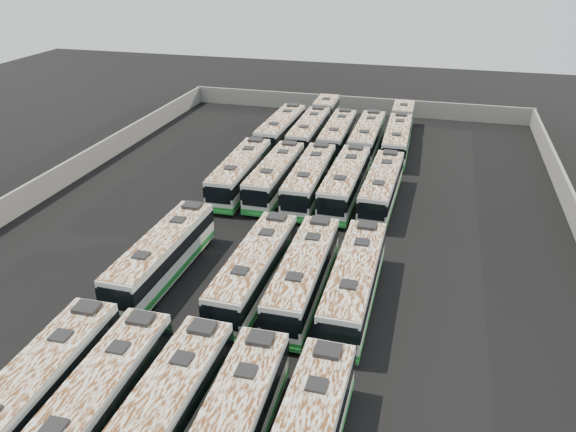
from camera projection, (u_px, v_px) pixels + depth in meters
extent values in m
plane|color=black|center=(281.00, 236.00, 43.93)|extent=(140.00, 140.00, 0.00)
cube|color=slate|center=(355.00, 105.00, 74.92)|extent=(45.20, 0.30, 2.20)
cube|color=slate|center=(34.00, 193.00, 48.67)|extent=(0.30, 73.20, 2.20)
cube|color=#BABCB6|center=(33.00, 395.00, 26.15)|extent=(2.70, 11.80, 2.69)
cube|color=#1E742D|center=(38.00, 411.00, 26.59)|extent=(2.75, 11.85, 0.41)
cube|color=black|center=(31.00, 388.00, 25.96)|extent=(2.76, 11.86, 0.90)
cube|color=silver|center=(27.00, 372.00, 25.55)|extent=(2.65, 11.57, 0.07)
cube|color=black|center=(61.00, 336.00, 27.76)|extent=(0.95, 0.95, 0.14)
cube|color=black|center=(87.00, 308.00, 29.79)|extent=(1.30, 1.10, 0.25)
cylinder|color=black|center=(65.00, 359.00, 30.18)|extent=(0.30, 0.99, 0.98)
cylinder|color=black|center=(100.00, 365.00, 29.73)|extent=(0.30, 0.99, 0.98)
cube|color=#BABCB6|center=(94.00, 408.00, 25.48)|extent=(2.57, 11.56, 2.64)
cube|color=#1E742D|center=(97.00, 423.00, 25.90)|extent=(2.62, 11.61, 0.40)
cube|color=black|center=(92.00, 400.00, 25.28)|extent=(2.63, 11.62, 0.88)
cube|color=silver|center=(89.00, 385.00, 24.88)|extent=(2.52, 11.33, 0.07)
cube|color=black|center=(54.00, 426.00, 22.63)|extent=(0.93, 0.93, 0.13)
cube|color=black|center=(118.00, 347.00, 27.05)|extent=(0.93, 0.93, 0.13)
cube|color=black|center=(141.00, 319.00, 29.03)|extent=(1.26, 1.07, 0.25)
cylinder|color=black|center=(118.00, 370.00, 29.43)|extent=(0.28, 0.96, 0.96)
cylinder|color=black|center=(154.00, 377.00, 28.98)|extent=(0.28, 0.96, 0.96)
cube|color=#BABCB6|center=(159.00, 423.00, 24.63)|extent=(2.61, 11.83, 2.70)
cube|color=black|center=(158.00, 415.00, 24.43)|extent=(2.67, 11.89, 0.90)
cube|color=silver|center=(156.00, 399.00, 24.02)|extent=(2.56, 11.60, 0.07)
cube|color=black|center=(182.00, 358.00, 26.22)|extent=(0.95, 0.95, 0.14)
cube|color=black|center=(202.00, 327.00, 28.24)|extent=(1.29, 1.10, 0.26)
cylinder|color=black|center=(178.00, 381.00, 28.68)|extent=(0.29, 0.99, 0.98)
cylinder|color=black|center=(216.00, 389.00, 28.16)|extent=(0.29, 0.99, 0.98)
cube|color=black|center=(229.00, 429.00, 23.77)|extent=(2.75, 11.70, 0.89)
cube|color=silver|center=(228.00, 413.00, 23.36)|extent=(2.63, 11.41, 0.07)
cube|color=black|center=(246.00, 371.00, 25.54)|extent=(0.94, 0.94, 0.14)
cube|color=black|center=(260.00, 339.00, 27.54)|extent=(1.28, 1.09, 0.25)
cylinder|color=black|center=(235.00, 393.00, 27.93)|extent=(0.29, 0.97, 0.97)
cylinder|color=black|center=(275.00, 400.00, 27.49)|extent=(0.29, 0.97, 0.97)
cube|color=silver|center=(302.00, 430.00, 22.53)|extent=(2.48, 11.45, 0.07)
cube|color=black|center=(317.00, 385.00, 24.71)|extent=(0.93, 0.93, 0.14)
cube|color=black|center=(328.00, 351.00, 26.70)|extent=(1.27, 1.08, 0.25)
cylinder|color=black|center=(300.00, 406.00, 27.13)|extent=(0.28, 0.97, 0.97)
cylinder|color=black|center=(342.00, 415.00, 26.63)|extent=(0.28, 0.97, 0.97)
cube|color=#BABCB6|center=(163.00, 256.00, 37.78)|extent=(2.62, 11.74, 2.68)
cube|color=#1E742D|center=(164.00, 268.00, 38.21)|extent=(2.67, 11.79, 0.41)
cube|color=black|center=(162.00, 250.00, 37.58)|extent=(2.68, 11.80, 0.90)
cube|color=black|center=(115.00, 300.00, 32.57)|extent=(2.15, 0.09, 1.41)
cube|color=#1E742D|center=(118.00, 321.00, 33.23)|extent=(2.44, 0.14, 0.27)
cube|color=silver|center=(161.00, 238.00, 37.18)|extent=(2.57, 11.50, 0.07)
cube|color=black|center=(141.00, 255.00, 34.91)|extent=(0.94, 0.94, 0.14)
cube|color=black|center=(178.00, 220.00, 39.36)|extent=(0.94, 0.94, 0.14)
cube|color=black|center=(192.00, 206.00, 41.35)|extent=(1.28, 1.09, 0.25)
cylinder|color=black|center=(122.00, 298.00, 35.33)|extent=(0.29, 0.98, 0.98)
cylinder|color=black|center=(152.00, 304.00, 34.81)|extent=(0.29, 0.98, 0.98)
cylinder|color=black|center=(175.00, 243.00, 41.80)|extent=(0.29, 0.98, 0.98)
cylinder|color=black|center=(201.00, 247.00, 41.28)|extent=(0.29, 0.98, 0.98)
cube|color=#BABCB6|center=(255.00, 270.00, 36.16)|extent=(2.62, 11.63, 2.66)
cube|color=#1E742D|center=(255.00, 283.00, 36.59)|extent=(2.67, 11.68, 0.41)
cube|color=black|center=(254.00, 264.00, 35.97)|extent=(2.68, 11.69, 0.89)
cube|color=black|center=(220.00, 318.00, 31.01)|extent=(2.13, 0.10, 1.40)
cube|color=#1E742D|center=(221.00, 339.00, 31.66)|extent=(2.42, 0.14, 0.27)
cube|color=silver|center=(254.00, 252.00, 35.57)|extent=(2.57, 11.40, 0.07)
cube|color=black|center=(240.00, 271.00, 33.32)|extent=(0.93, 0.93, 0.14)
cube|color=black|center=(267.00, 232.00, 37.72)|extent=(0.93, 0.93, 0.14)
cube|color=black|center=(277.00, 217.00, 39.70)|extent=(1.27, 1.08, 0.25)
cylinder|color=black|center=(219.00, 315.00, 33.74)|extent=(0.29, 0.97, 0.97)
cylinder|color=black|center=(251.00, 321.00, 33.22)|extent=(0.29, 0.97, 0.97)
cylinder|color=black|center=(258.00, 256.00, 40.14)|extent=(0.29, 0.97, 0.97)
cylinder|color=black|center=(286.00, 260.00, 39.63)|extent=(0.29, 0.97, 0.97)
cube|color=#BABCB6|center=(304.00, 275.00, 35.57)|extent=(2.52, 11.63, 2.66)
cube|color=#1E742D|center=(304.00, 288.00, 36.00)|extent=(2.57, 11.68, 0.41)
cube|color=black|center=(304.00, 269.00, 35.38)|extent=(2.58, 11.69, 0.89)
cube|color=black|center=(279.00, 326.00, 30.37)|extent=(2.13, 0.08, 1.40)
cube|color=#1E742D|center=(279.00, 348.00, 31.02)|extent=(2.42, 0.12, 0.27)
cube|color=silver|center=(304.00, 257.00, 34.98)|extent=(2.47, 11.40, 0.07)
cube|color=black|center=(294.00, 277.00, 32.71)|extent=(0.93, 0.93, 0.14)
cube|color=black|center=(313.00, 237.00, 37.15)|extent=(0.93, 0.93, 0.14)
cube|color=black|center=(320.00, 221.00, 39.15)|extent=(1.27, 1.08, 0.25)
cylinder|color=black|center=(272.00, 322.00, 33.10)|extent=(0.28, 0.97, 0.97)
cylinder|color=black|center=(306.00, 328.00, 32.63)|extent=(0.28, 0.97, 0.97)
cylinder|color=black|center=(301.00, 260.00, 39.56)|extent=(0.28, 0.97, 0.97)
cylinder|color=black|center=(330.00, 264.00, 39.09)|extent=(0.28, 0.97, 0.97)
cube|color=#BABCB6|center=(354.00, 282.00, 34.77)|extent=(2.47, 11.80, 2.70)
cube|color=#1E742D|center=(354.00, 296.00, 35.21)|extent=(2.52, 11.85, 0.41)
cube|color=black|center=(355.00, 276.00, 34.57)|extent=(2.53, 11.86, 0.90)
cube|color=black|center=(337.00, 337.00, 29.50)|extent=(2.16, 0.06, 1.43)
cube|color=#1E742D|center=(336.00, 359.00, 30.16)|extent=(2.46, 0.10, 0.28)
cube|color=silver|center=(356.00, 263.00, 34.16)|extent=(2.42, 11.57, 0.07)
cube|color=black|center=(348.00, 285.00, 31.87)|extent=(0.94, 0.94, 0.14)
cube|color=black|center=(362.00, 242.00, 36.37)|extent=(0.94, 0.94, 0.14)
cube|color=black|center=(367.00, 225.00, 38.39)|extent=(1.28, 1.08, 0.26)
cylinder|color=black|center=(325.00, 332.00, 32.28)|extent=(0.28, 0.98, 0.98)
cylinder|color=black|center=(361.00, 338.00, 31.78)|extent=(0.28, 0.98, 0.98)
cylinder|color=black|center=(347.00, 266.00, 38.82)|extent=(0.28, 0.98, 0.98)
cylinder|color=black|center=(377.00, 270.00, 38.33)|extent=(0.28, 0.98, 0.98)
cube|color=#BABCB6|center=(240.00, 173.00, 51.21)|extent=(2.78, 11.95, 2.73)
cube|color=#1E742D|center=(241.00, 183.00, 51.65)|extent=(2.84, 12.01, 0.42)
cube|color=black|center=(240.00, 168.00, 51.01)|extent=(2.85, 12.02, 0.91)
cube|color=black|center=(218.00, 195.00, 45.86)|extent=(2.18, 0.12, 1.44)
cube|color=#1E742D|center=(219.00, 212.00, 46.53)|extent=(2.48, 0.16, 0.28)
cube|color=silver|center=(240.00, 159.00, 50.60)|extent=(2.73, 11.72, 0.07)
cube|color=black|center=(230.00, 168.00, 48.27)|extent=(0.97, 0.97, 0.14)
cube|color=black|center=(248.00, 148.00, 52.84)|extent=(0.97, 0.97, 0.14)
cube|color=black|center=(256.00, 140.00, 54.89)|extent=(1.32, 1.12, 0.26)
cylinder|color=black|center=(216.00, 201.00, 48.65)|extent=(0.30, 1.00, 0.99)
cylinder|color=black|center=(239.00, 203.00, 48.20)|extent=(0.30, 1.00, 0.99)
cylinder|color=black|center=(242.00, 170.00, 55.29)|extent=(0.30, 1.00, 0.99)
cylinder|color=black|center=(263.00, 171.00, 54.84)|extent=(0.30, 1.00, 0.99)
cube|color=#BABCB6|center=(275.00, 176.00, 50.65)|extent=(2.51, 11.63, 2.66)
cube|color=#1E742D|center=(275.00, 186.00, 51.07)|extent=(2.56, 11.68, 0.41)
cube|color=black|center=(275.00, 171.00, 50.45)|extent=(2.57, 11.69, 0.89)
cube|color=black|center=(254.00, 198.00, 45.47)|extent=(2.13, 0.08, 1.40)
cube|color=#1E742D|center=(255.00, 215.00, 46.12)|extent=(2.42, 0.12, 0.27)
cube|color=silver|center=(275.00, 162.00, 50.05)|extent=(2.46, 11.40, 0.07)
cube|color=black|center=(266.00, 171.00, 47.80)|extent=(0.93, 0.93, 0.14)
cube|color=black|center=(283.00, 152.00, 52.21)|extent=(0.93, 0.93, 0.14)
cube|color=black|center=(289.00, 143.00, 54.20)|extent=(1.27, 1.07, 0.25)
cylinder|color=black|center=(251.00, 203.00, 48.20)|extent=(0.28, 0.97, 0.97)
cylinder|color=black|center=(274.00, 206.00, 47.70)|extent=(0.28, 0.97, 0.97)
cylinder|color=black|center=(276.00, 172.00, 54.63)|extent=(0.28, 0.97, 0.97)
cylinder|color=black|center=(297.00, 175.00, 54.13)|extent=(0.28, 0.97, 0.97)
cube|color=#BABCB6|center=(310.00, 180.00, 49.77)|extent=(2.67, 11.95, 2.73)
cube|color=#1E742D|center=(309.00, 190.00, 50.21)|extent=(2.72, 12.00, 0.42)
cube|color=black|center=(310.00, 175.00, 49.57)|extent=(2.73, 12.01, 0.91)
cube|color=black|center=(294.00, 204.00, 44.43)|extent=(2.18, 0.09, 1.44)
cube|color=#1E742D|center=(294.00, 221.00, 45.10)|extent=(2.48, 0.14, 0.28)
cube|color=silver|center=(310.00, 165.00, 49.16)|extent=(2.62, 11.71, 0.07)
cube|color=black|center=(303.00, 175.00, 46.83)|extent=(0.96, 0.96, 0.14)
cube|color=black|center=(316.00, 154.00, 51.40)|extent=(0.96, 0.96, 0.14)
cube|color=black|center=(321.00, 145.00, 53.45)|extent=(1.31, 1.11, 0.26)
cylinder|color=black|center=(287.00, 208.00, 47.22)|extent=(0.29, 1.00, 0.99)
cylinder|color=black|center=(312.00, 211.00, 46.75)|extent=(0.29, 1.00, 0.99)
cylinder|color=black|center=(307.00, 176.00, 53.86)|extent=(0.29, 1.00, 0.99)
cylinder|color=black|center=(329.00, 178.00, 53.39)|extent=(0.29, 1.00, 0.99)
cube|color=#BABCB6|center=(345.00, 183.00, 49.12)|extent=(2.67, 12.01, 2.75)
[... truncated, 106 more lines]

